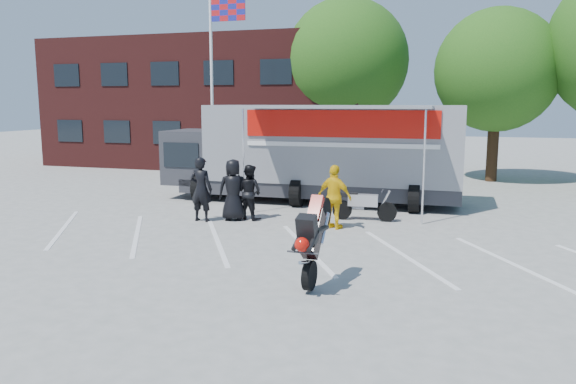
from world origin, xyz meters
The scene contains 13 objects.
ground centered at (0.00, 0.00, 0.00)m, with size 100.00×100.00×0.00m, color #A2A29D.
parking_bay_lines centered at (0.00, 1.00, 0.01)m, with size 18.00×5.00×0.01m, color white.
office_building centered at (-10.00, 18.00, 3.50)m, with size 18.00×8.00×7.00m, color #4E1A19.
flagpole centered at (-6.24, 10.00, 5.05)m, with size 1.61×0.12×8.00m.
tree_left centered at (-2.00, 16.00, 5.57)m, with size 6.12×6.12×8.64m.
tree_mid centered at (5.00, 15.00, 4.94)m, with size 5.44×5.44×7.68m.
transporter_truck centered at (-1.15, 7.36, 0.00)m, with size 10.86×5.23×3.46m, color gray, non-canonical shape.
parked_motorcycle centered at (1.00, 4.69, 0.00)m, with size 0.66×1.99×1.04m, color silver, non-canonical shape.
stunt_bike_rider centered at (1.17, -1.48, 0.00)m, with size 0.77×1.63×1.92m, color black, non-canonical shape.
spectator_leather_a centered at (-2.82, 3.55, 0.94)m, with size 0.91×0.59×1.87m, color black.
spectator_leather_b centered at (-3.69, 3.12, 0.98)m, with size 0.71×0.47×1.95m, color black.
spectator_leather_c centered at (-2.40, 3.81, 0.85)m, with size 0.82×0.64×1.69m, color black.
spectator_hivis centered at (0.37, 3.32, 0.91)m, with size 1.07×0.45×1.82m, color yellow.
Camera 1 is at (3.84, -11.96, 3.56)m, focal length 35.00 mm.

